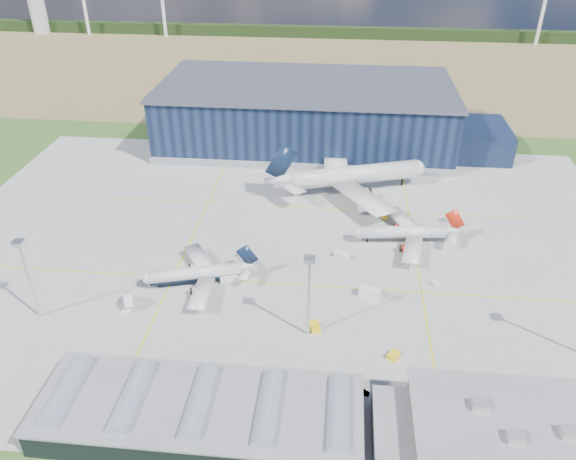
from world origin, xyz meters
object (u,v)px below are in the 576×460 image
object	(u,v)px
gse_van_b	(342,256)
gse_tug_a	(315,327)
light_mast_west	(25,267)
gse_tug_b	(393,356)
ops_building	(530,436)
gse_cart_a	(436,284)
gse_van_a	(230,278)
airliner_red	(404,227)
hangar	(312,117)
airliner_widebody	(355,166)
car_b	(362,391)
gse_van_c	(370,293)
airstair	(129,302)
car_a	(564,407)
gse_tug_c	(385,215)
airliner_navy	(195,267)
light_mast_center	(309,284)

from	to	relation	value
gse_van_b	gse_tug_a	bearing A→B (deg)	-156.42
light_mast_west	gse_tug_b	world-z (taller)	light_mast_west
ops_building	gse_cart_a	size ratio (longest dim) A/B	17.47
gse_tug_a	gse_van_a	size ratio (longest dim) A/B	0.68
gse_van_b	gse_cart_a	bearing A→B (deg)	-77.91
light_mast_west	airliner_red	bearing A→B (deg)	25.31
hangar	gse_van_a	xyz separation A→B (m)	(-16.22, -105.00, -10.42)
gse_van_a	gse_tug_b	bearing A→B (deg)	-131.51
airliner_widebody	car_b	distance (m)	97.93
hangar	gse_van_c	bearing A→B (deg)	-78.08
ops_building	airstair	size ratio (longest dim) A/B	8.83
gse_van_c	car_b	bearing A→B (deg)	-170.18
light_mast_west	gse_tug_b	size ratio (longest dim) A/B	7.48
airliner_red	gse_van_b	bearing A→B (deg)	24.50
ops_building	gse_tug_b	size ratio (longest dim) A/B	14.96
car_a	airliner_widebody	bearing A→B (deg)	2.51
gse_tug_a	gse_tug_c	distance (m)	62.25
gse_tug_b	car_b	bearing A→B (deg)	-87.09
gse_tug_c	car_a	distance (m)	85.99
hangar	car_b	world-z (taller)	hangar
gse_van_c	airstair	bearing A→B (deg)	113.80
gse_tug_a	airstair	bearing A→B (deg)	160.02
airliner_navy	airliner_widebody	distance (m)	75.46
light_mast_west	gse_van_c	bearing A→B (deg)	11.10
light_mast_west	airliner_widebody	size ratio (longest dim) A/B	0.37
hangar	gse_tug_a	xyz separation A→B (m)	(8.81, -122.80, -10.84)
gse_tug_b	gse_cart_a	world-z (taller)	gse_tug_b
gse_cart_a	gse_van_c	distance (m)	19.84
airliner_navy	gse_van_c	xyz separation A→B (m)	(48.17, -1.21, -4.05)
car_a	ops_building	bearing A→B (deg)	115.33
airliner_navy	gse_tug_a	size ratio (longest dim) A/B	8.85
airliner_navy	gse_tug_c	size ratio (longest dim) A/B	10.28
hangar	car_a	distance (m)	156.54
gse_tug_a	gse_tug_b	xyz separation A→B (m)	(19.07, -8.22, -0.11)
airliner_navy	gse_cart_a	world-z (taller)	airliner_navy
hangar	gse_cart_a	world-z (taller)	hangar
gse_tug_a	car_b	bearing A→B (deg)	-75.77
gse_tug_a	airliner_navy	bearing A→B (deg)	139.16
car_a	car_b	world-z (taller)	car_a
airliner_red	car_a	size ratio (longest dim) A/B	10.15
airliner_navy	airliner_widebody	world-z (taller)	airliner_widebody
gse_cart_a	ops_building	bearing A→B (deg)	-101.81
ops_building	car_a	xyz separation A→B (m)	(10.96, 12.00, -4.20)
airliner_red	car_b	bearing A→B (deg)	71.94
light_mast_center	gse_tug_b	distance (m)	26.17
gse_van_c	car_a	xyz separation A→B (m)	(40.36, -34.79, -0.75)
light_mast_west	gse_cart_a	size ratio (longest dim) A/B	8.74
airliner_red	gse_van_a	xyz separation A→B (m)	(-49.89, -25.82, -4.54)
ops_building	gse_tug_c	bearing A→B (deg)	104.33
ops_building	gse_tug_a	world-z (taller)	ops_building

